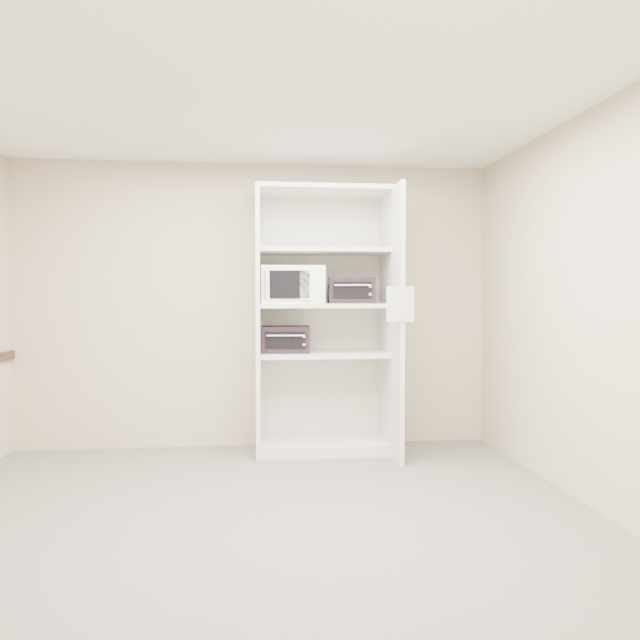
{
  "coord_description": "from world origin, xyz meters",
  "views": [
    {
      "loc": [
        -0.01,
        -4.0,
        1.42
      ],
      "look_at": [
        0.56,
        1.4,
        1.23
      ],
      "focal_mm": 35.0,
      "sensor_mm": 36.0,
      "label": 1
    }
  ],
  "objects": [
    {
      "name": "toaster_oven_upper",
      "position": [
        0.88,
        1.65,
        1.49
      ],
      "size": [
        0.44,
        0.35,
        0.24
      ],
      "primitive_type": "cube",
      "rotation": [
        0.0,
        0.0,
        -0.09
      ],
      "color": "black",
      "rests_on": "shelving_unit"
    },
    {
      "name": "floor",
      "position": [
        0.0,
        0.0,
        0.0
      ],
      "size": [
        4.5,
        4.0,
        0.01
      ],
      "primitive_type": "cube",
      "color": "#615D53",
      "rests_on": "ground"
    },
    {
      "name": "ceiling",
      "position": [
        0.0,
        0.0,
        2.7
      ],
      "size": [
        4.5,
        4.0,
        0.01
      ],
      "primitive_type": "cube",
      "color": "white"
    },
    {
      "name": "shelving_unit",
      "position": [
        0.67,
        1.7,
        1.13
      ],
      "size": [
        1.24,
        0.92,
        2.42
      ],
      "color": "white",
      "rests_on": "floor"
    },
    {
      "name": "toaster_oven_lower",
      "position": [
        0.28,
        1.71,
        1.04
      ],
      "size": [
        0.45,
        0.35,
        0.24
      ],
      "primitive_type": "cube",
      "rotation": [
        0.0,
        0.0,
        -0.06
      ],
      "color": "black",
      "rests_on": "shelving_unit"
    },
    {
      "name": "paper_sign",
      "position": [
        1.2,
        1.07,
        1.37
      ],
      "size": [
        0.23,
        0.02,
        0.29
      ],
      "primitive_type": "cube",
      "rotation": [
        0.0,
        0.0,
        -0.06
      ],
      "color": "white",
      "rests_on": "shelving_unit"
    },
    {
      "name": "wall_back",
      "position": [
        0.0,
        2.0,
        1.35
      ],
      "size": [
        4.5,
        0.02,
        2.7
      ],
      "primitive_type": "cube",
      "color": "beige",
      "rests_on": "ground"
    },
    {
      "name": "wall_front",
      "position": [
        0.0,
        -2.0,
        1.35
      ],
      "size": [
        4.5,
        0.02,
        2.7
      ],
      "primitive_type": "cube",
      "color": "beige",
      "rests_on": "ground"
    },
    {
      "name": "microwave",
      "position": [
        0.34,
        1.64,
        1.54
      ],
      "size": [
        0.59,
        0.46,
        0.34
      ],
      "primitive_type": "cube",
      "rotation": [
        0.0,
        0.0,
        -0.06
      ],
      "color": "white",
      "rests_on": "shelving_unit"
    },
    {
      "name": "wall_right",
      "position": [
        2.25,
        0.0,
        1.35
      ],
      "size": [
        0.02,
        4.0,
        2.7
      ],
      "primitive_type": "cube",
      "color": "beige",
      "rests_on": "ground"
    }
  ]
}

